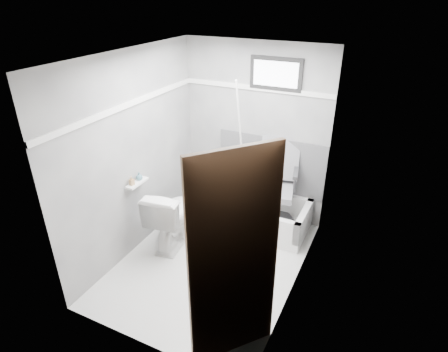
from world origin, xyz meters
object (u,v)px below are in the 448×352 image
Objects in this scene: office_chair at (272,185)px; soap_bottle_b at (139,176)px; toilet at (172,216)px; bathtub at (252,212)px; door at (249,297)px; soap_bottle_a at (132,181)px.

office_chair reaches higher than soap_bottle_b.
toilet is 8.02× the size of soap_bottle_b.
bathtub is 2.49m from door.
bathtub is 1.63m from soap_bottle_b.
office_chair reaches higher than soap_bottle_a.
toilet is 0.41× the size of door.
bathtub is at bearing 110.67° from door.
door is (1.60, -1.41, 0.60)m from toilet.
door is 17.87× the size of soap_bottle_a.
bathtub is 13.40× the size of soap_bottle_a.
soap_bottle_a is at bearing -152.78° from office_chair.
soap_bottle_a is (-0.32, -0.29, 0.57)m from toilet.
bathtub is 1.71m from soap_bottle_a.
door is at bearing -33.30° from soap_bottle_b.
soap_bottle_a is (-1.92, 1.12, -0.03)m from door.
door is 2.22m from soap_bottle_a.
office_chair is 2.33m from door.
office_chair is at bearing 39.83° from soap_bottle_a.
office_chair is 1.68m from soap_bottle_b.
bathtub is at bearing -142.47° from toilet.
soap_bottle_a is at bearing 149.72° from door.
soap_bottle_b is at bearing 146.70° from door.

